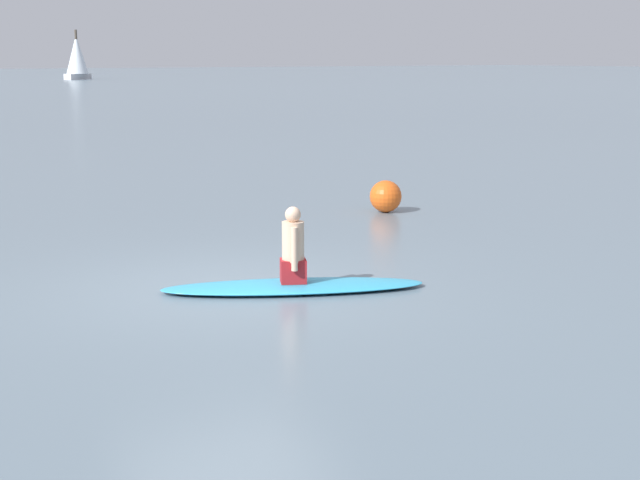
{
  "coord_description": "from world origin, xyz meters",
  "views": [
    {
      "loc": [
        -10.01,
        5.21,
        2.77
      ],
      "look_at": [
        -0.52,
        -1.04,
        0.57
      ],
      "focal_mm": 53.55,
      "sensor_mm": 36.0,
      "label": 1
    }
  ],
  "objects_px": {
    "person_paddler": "(293,248)",
    "sailboat_near_right": "(77,56)",
    "buoy_marker": "(386,196)",
    "surfboard": "(293,286)"
  },
  "relations": [
    {
      "from": "surfboard",
      "to": "person_paddler",
      "type": "relative_size",
      "value": 3.44
    },
    {
      "from": "person_paddler",
      "to": "buoy_marker",
      "type": "xyz_separation_m",
      "value": [
        4.02,
        -4.45,
        -0.22
      ]
    },
    {
      "from": "surfboard",
      "to": "sailboat_near_right",
      "type": "height_order",
      "value": "sailboat_near_right"
    },
    {
      "from": "person_paddler",
      "to": "buoy_marker",
      "type": "height_order",
      "value": "person_paddler"
    },
    {
      "from": "surfboard",
      "to": "person_paddler",
      "type": "distance_m",
      "value": 0.46
    },
    {
      "from": "sailboat_near_right",
      "to": "surfboard",
      "type": "bearing_deg",
      "value": -137.98
    },
    {
      "from": "person_paddler",
      "to": "sailboat_near_right",
      "type": "distance_m",
      "value": 106.46
    },
    {
      "from": "person_paddler",
      "to": "buoy_marker",
      "type": "distance_m",
      "value": 6.0
    },
    {
      "from": "sailboat_near_right",
      "to": "buoy_marker",
      "type": "relative_size",
      "value": 9.95
    },
    {
      "from": "person_paddler",
      "to": "sailboat_near_right",
      "type": "bearing_deg",
      "value": 98.12
    }
  ]
}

